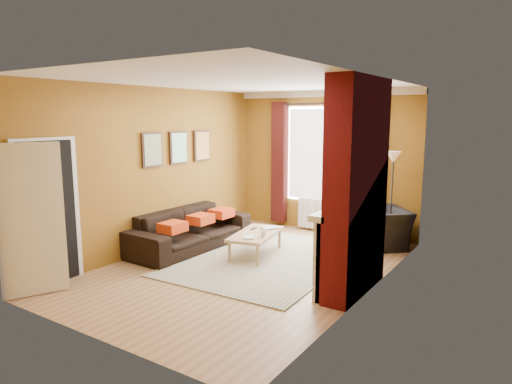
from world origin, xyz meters
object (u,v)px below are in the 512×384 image
(sofa, at_px, (190,229))
(floor_lamp, at_px, (393,173))
(wicker_stool, at_px, (340,230))
(coffee_table, at_px, (256,235))
(armchair, at_px, (374,229))

(sofa, relative_size, floor_lamp, 1.37)
(floor_lamp, bearing_deg, wicker_stool, 173.53)
(coffee_table, distance_m, floor_lamp, 2.55)
(coffee_table, height_order, wicker_stool, wicker_stool)
(coffee_table, xyz_separation_m, wicker_stool, (0.80, 1.65, -0.15))
(coffee_table, bearing_deg, sofa, -179.63)
(sofa, bearing_deg, wicker_stool, -44.54)
(armchair, height_order, floor_lamp, floor_lamp)
(floor_lamp, bearing_deg, armchair, -174.50)
(wicker_stool, bearing_deg, sofa, -136.18)
(sofa, xyz_separation_m, armchair, (2.69, 1.78, 0.01))
(armchair, height_order, coffee_table, armchair)
(armchair, bearing_deg, wicker_stool, -52.80)
(coffee_table, bearing_deg, armchair, 33.17)
(wicker_stool, distance_m, floor_lamp, 1.51)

